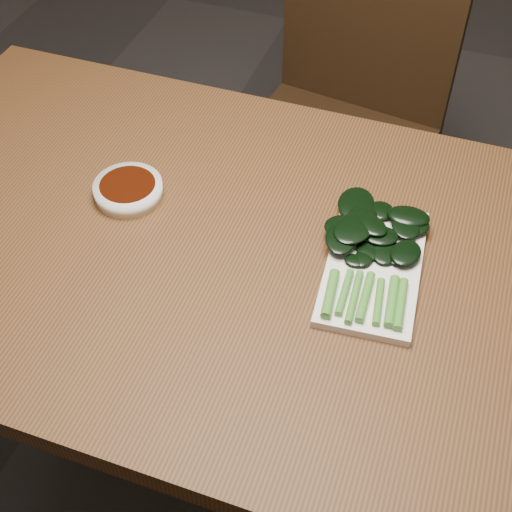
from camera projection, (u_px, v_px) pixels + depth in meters
name	position (u px, v px, depth m)	size (l,w,h in m)	color
ground	(253.00, 465.00, 1.69)	(6.00, 6.00, 0.00)	#312E2E
table	(252.00, 280.00, 1.19)	(1.40, 0.80, 0.75)	#4E2F16
chair_far	(342.00, 117.00, 1.80)	(0.51, 0.51, 0.89)	black
sauce_bowl	(128.00, 190.00, 1.21)	(0.12, 0.12, 0.03)	white
serving_plate	(373.00, 267.00, 1.10)	(0.17, 0.28, 0.01)	white
gai_lan	(373.00, 240.00, 1.12)	(0.17, 0.29, 0.02)	#499132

